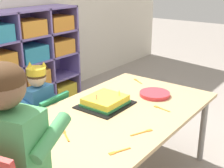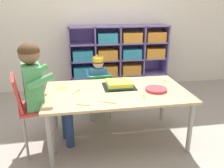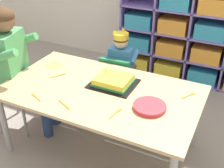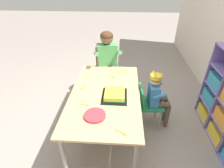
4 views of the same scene
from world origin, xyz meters
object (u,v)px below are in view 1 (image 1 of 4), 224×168
object	(u,v)px
classroom_chair_blue	(46,124)
fork_at_table_front_edge	(65,135)
child_with_crown	(35,102)
activity_table	(115,119)
fork_near_cake_tray	(138,81)
fork_scattered_mid_table	(161,108)
birthday_cake_on_tray	(105,102)
adult_helper_seated	(20,147)
fork_beside_plate_stack	(118,151)
fork_by_napkin	(143,132)
paper_plate_stack	(155,94)

from	to	relation	value
classroom_chair_blue	fork_at_table_front_edge	distance (m)	0.62
child_with_crown	activity_table	bearing A→B (deg)	95.95
fork_near_cake_tray	fork_scattered_mid_table	xyz separation A→B (m)	(-0.38, -0.42, 0.00)
child_with_crown	birthday_cake_on_tray	bearing A→B (deg)	103.20
classroom_chair_blue	adult_helper_seated	bearing A→B (deg)	37.88
classroom_chair_blue	birthday_cake_on_tray	xyz separation A→B (m)	(0.16, -0.43, 0.23)
fork_beside_plate_stack	fork_by_napkin	bearing A→B (deg)	25.80
fork_scattered_mid_table	adult_helper_seated	bearing A→B (deg)	-90.90
fork_near_cake_tray	fork_scattered_mid_table	bearing A→B (deg)	-10.43
fork_near_cake_tray	fork_beside_plate_stack	xyz separation A→B (m)	(-0.97, -0.50, 0.00)
classroom_chair_blue	child_with_crown	world-z (taller)	child_with_crown
classroom_chair_blue	fork_by_napkin	world-z (taller)	classroom_chair_blue
activity_table	fork_near_cake_tray	bearing A→B (deg)	19.19
activity_table	fork_beside_plate_stack	world-z (taller)	fork_beside_plate_stack
fork_at_table_front_edge	fork_beside_plate_stack	world-z (taller)	same
child_with_crown	fork_near_cake_tray	xyz separation A→B (m)	(0.73, -0.44, 0.06)
classroom_chair_blue	fork_at_table_front_edge	size ratio (longest dim) A/B	4.72
paper_plate_stack	fork_beside_plate_stack	distance (m)	0.81
classroom_chair_blue	child_with_crown	distance (m)	0.18
fork_by_napkin	activity_table	bearing A→B (deg)	-88.70
fork_beside_plate_stack	paper_plate_stack	bearing A→B (deg)	40.87
classroom_chair_blue	fork_at_table_front_edge	world-z (taller)	classroom_chair_blue
activity_table	classroom_chair_blue	size ratio (longest dim) A/B	2.43
adult_helper_seated	fork_by_napkin	distance (m)	0.69
fork_near_cake_tray	child_with_crown	bearing A→B (deg)	-89.86
activity_table	adult_helper_seated	world-z (taller)	adult_helper_seated
child_with_crown	fork_at_table_front_edge	distance (m)	0.67
birthday_cake_on_tray	child_with_crown	bearing A→B (deg)	107.70
birthday_cake_on_tray	fork_by_napkin	xyz separation A→B (m)	(-0.17, -0.40, -0.03)
fork_scattered_mid_table	fork_by_napkin	bearing A→B (deg)	-68.58
fork_near_cake_tray	fork_beside_plate_stack	distance (m)	1.10
fork_at_table_front_edge	fork_by_napkin	size ratio (longest dim) A/B	0.93
adult_helper_seated	activity_table	bearing A→B (deg)	-101.36
adult_helper_seated	birthday_cake_on_tray	xyz separation A→B (m)	(0.80, 0.15, -0.09)
adult_helper_seated	birthday_cake_on_tray	world-z (taller)	adult_helper_seated
child_with_crown	adult_helper_seated	distance (m)	0.94
paper_plate_stack	classroom_chair_blue	bearing A→B (deg)	130.20
child_with_crown	fork_beside_plate_stack	world-z (taller)	child_with_crown
birthday_cake_on_tray	fork_near_cake_tray	xyz separation A→B (m)	(0.56, 0.09, -0.03)
birthday_cake_on_tray	paper_plate_stack	distance (m)	0.40
fork_at_table_front_edge	fork_scattered_mid_table	bearing A→B (deg)	99.50
fork_at_table_front_edge	adult_helper_seated	bearing A→B (deg)	-45.88
fork_beside_plate_stack	fork_by_napkin	distance (m)	0.24
fork_by_napkin	classroom_chair_blue	bearing A→B (deg)	-66.09
birthday_cake_on_tray	fork_scattered_mid_table	size ratio (longest dim) A/B	2.64
activity_table	fork_at_table_front_edge	bearing A→B (deg)	173.53
fork_scattered_mid_table	fork_by_napkin	distance (m)	0.36
fork_at_table_front_edge	fork_scattered_mid_table	world-z (taller)	same
birthday_cake_on_tray	fork_scattered_mid_table	xyz separation A→B (m)	(0.18, -0.33, -0.03)
fork_by_napkin	fork_near_cake_tray	bearing A→B (deg)	-121.20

